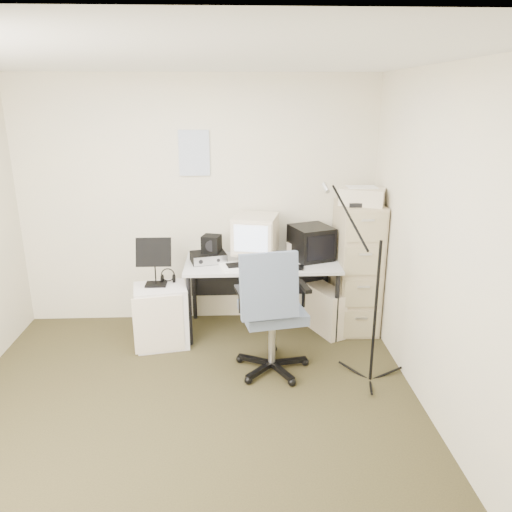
{
  "coord_description": "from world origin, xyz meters",
  "views": [
    {
      "loc": [
        0.37,
        -3.19,
        2.28
      ],
      "look_at": [
        0.55,
        0.95,
        0.95
      ],
      "focal_mm": 35.0,
      "sensor_mm": 36.0,
      "label": 1
    }
  ],
  "objects_px": {
    "filing_cabinet": "(356,267)",
    "desk": "(262,296)",
    "office_chair": "(272,310)",
    "side_cart": "(162,316)"
  },
  "relations": [
    {
      "from": "filing_cabinet",
      "to": "side_cart",
      "type": "distance_m",
      "value": 1.97
    },
    {
      "from": "filing_cabinet",
      "to": "office_chair",
      "type": "height_order",
      "value": "filing_cabinet"
    },
    {
      "from": "filing_cabinet",
      "to": "office_chair",
      "type": "relative_size",
      "value": 1.14
    },
    {
      "from": "desk",
      "to": "office_chair",
      "type": "height_order",
      "value": "office_chair"
    },
    {
      "from": "desk",
      "to": "filing_cabinet",
      "type": "bearing_deg",
      "value": 1.81
    },
    {
      "from": "filing_cabinet",
      "to": "office_chair",
      "type": "bearing_deg",
      "value": -137.56
    },
    {
      "from": "filing_cabinet",
      "to": "desk",
      "type": "relative_size",
      "value": 0.87
    },
    {
      "from": "office_chair",
      "to": "side_cart",
      "type": "relative_size",
      "value": 1.92
    },
    {
      "from": "filing_cabinet",
      "to": "desk",
      "type": "height_order",
      "value": "filing_cabinet"
    },
    {
      "from": "filing_cabinet",
      "to": "office_chair",
      "type": "xyz_separation_m",
      "value": [
        -0.91,
        -0.83,
        -0.08
      ]
    }
  ]
}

